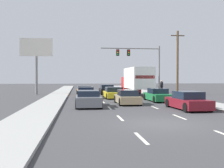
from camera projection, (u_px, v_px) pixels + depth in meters
The scene contains 17 objects.
ground_plane at pixel (107, 94), 37.88m from camera, with size 140.00×140.00×0.00m, color #3D3D3F.
sidewalk_right at pixel (163, 95), 33.73m from camera, with size 2.48×80.00×0.14m, color #9E9E99.
sidewalk_left at pixel (57, 96), 32.12m from camera, with size 2.48×80.00×0.14m, color #9E9E99.
lane_markings at pixel (112, 96), 32.42m from camera, with size 3.54×57.00×0.01m.
car_orange at pixel (84, 91), 35.38m from camera, with size 2.03×4.10×1.19m.
car_navy at pixel (86, 93), 28.92m from camera, with size 1.87×4.47×1.25m.
car_gray at pixel (88, 99), 20.72m from camera, with size 1.95×4.36×1.26m.
car_black at pixel (107, 90), 37.01m from camera, with size 1.95×4.08×1.31m.
car_yellow at pixel (113, 93), 29.50m from camera, with size 1.91×4.62×1.23m.
car_tan at pixel (127, 97), 22.78m from camera, with size 1.84×4.11×1.22m.
box_truck at pixel (137, 80), 33.57m from camera, with size 2.69×8.67×3.45m.
car_green at pixel (158, 95), 25.65m from camera, with size 1.82×4.53×1.23m.
car_maroon at pixel (188, 101), 18.92m from camera, with size 1.97×4.40×1.28m.
traffic_signal_mast at pixel (136, 57), 40.84m from camera, with size 9.09×0.69×7.14m.
utility_pole_mid at pixel (177, 62), 34.89m from camera, with size 1.80×0.28×8.30m.
roadside_billboard at pixel (36, 54), 36.27m from camera, with size 4.33×0.36×7.58m.
pedestrian_near_corner at pixel (162, 87), 35.29m from camera, with size 0.38×0.38×1.80m.
Camera 1 is at (-3.99, -12.64, 2.21)m, focal length 43.26 mm.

